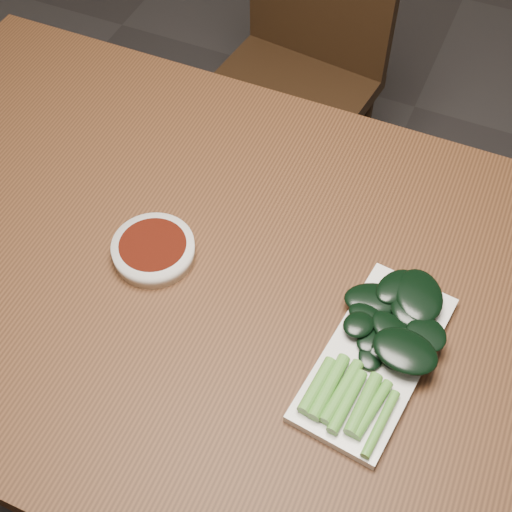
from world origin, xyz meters
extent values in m
plane|color=#2F2D2D|center=(0.00, 0.00, 0.00)|extent=(6.00, 6.00, 0.00)
cube|color=#442613|center=(0.00, 0.00, 0.73)|extent=(1.40, 0.80, 0.04)
cylinder|color=#442613|center=(-0.64, 0.34, 0.35)|extent=(0.05, 0.05, 0.71)
cube|color=black|center=(-0.24, 0.73, 0.43)|extent=(0.42, 0.42, 0.04)
cylinder|color=black|center=(-0.41, 0.59, 0.21)|extent=(0.04, 0.04, 0.41)
cylinder|color=black|center=(-0.10, 0.56, 0.21)|extent=(0.04, 0.04, 0.41)
cylinder|color=black|center=(-0.37, 0.91, 0.21)|extent=(0.04, 0.04, 0.41)
cylinder|color=black|center=(-0.06, 0.87, 0.21)|extent=(0.04, 0.04, 0.41)
cylinder|color=silver|center=(-0.15, -0.01, 0.76)|extent=(0.12, 0.12, 0.03)
cylinder|color=#3E0E05|center=(-0.15, -0.01, 0.78)|extent=(0.10, 0.10, 0.00)
cube|color=silver|center=(0.20, -0.05, 0.76)|extent=(0.16, 0.29, 0.01)
cylinder|color=#539633|center=(0.15, -0.12, 0.77)|extent=(0.03, 0.08, 0.02)
cylinder|color=#539633|center=(0.16, -0.12, 0.77)|extent=(0.03, 0.10, 0.02)
cylinder|color=#539633|center=(0.18, -0.12, 0.77)|extent=(0.03, 0.10, 0.02)
cylinder|color=#539633|center=(0.19, -0.13, 0.77)|extent=(0.02, 0.09, 0.02)
cylinder|color=#539633|center=(0.21, -0.12, 0.77)|extent=(0.02, 0.09, 0.02)
cylinder|color=#539633|center=(0.22, -0.13, 0.77)|extent=(0.03, 0.09, 0.01)
cylinder|color=#539633|center=(0.24, -0.14, 0.77)|extent=(0.02, 0.10, 0.01)
ellipsoid|color=black|center=(0.17, -0.02, 0.78)|extent=(0.05, 0.06, 0.01)
ellipsoid|color=black|center=(0.19, -0.03, 0.77)|extent=(0.05, 0.06, 0.01)
ellipsoid|color=black|center=(0.17, 0.00, 0.78)|extent=(0.05, 0.04, 0.01)
ellipsoid|color=black|center=(0.23, 0.00, 0.77)|extent=(0.05, 0.04, 0.01)
ellipsoid|color=black|center=(0.22, -0.03, 0.77)|extent=(0.10, 0.09, 0.01)
ellipsoid|color=black|center=(0.23, 0.03, 0.78)|extent=(0.09, 0.09, 0.01)
ellipsoid|color=black|center=(0.23, 0.05, 0.78)|extent=(0.10, 0.11, 0.01)
ellipsoid|color=black|center=(0.19, 0.06, 0.78)|extent=(0.07, 0.08, 0.01)
ellipsoid|color=black|center=(0.18, 0.02, 0.77)|extent=(0.05, 0.06, 0.01)
ellipsoid|color=black|center=(0.25, -0.01, 0.78)|extent=(0.06, 0.06, 0.01)
ellipsoid|color=black|center=(0.24, -0.04, 0.77)|extent=(0.04, 0.06, 0.01)
ellipsoid|color=black|center=(0.25, 0.00, 0.78)|extent=(0.08, 0.08, 0.01)
ellipsoid|color=black|center=(0.21, -0.02, 0.78)|extent=(0.09, 0.08, 0.01)
ellipsoid|color=black|center=(0.17, 0.03, 0.77)|extent=(0.10, 0.08, 0.01)
ellipsoid|color=black|center=(0.24, -0.04, 0.79)|extent=(0.09, 0.07, 0.01)
ellipsoid|color=black|center=(0.20, -0.05, 0.77)|extent=(0.04, 0.05, 0.01)
ellipsoid|color=black|center=(0.23, -0.05, 0.77)|extent=(0.04, 0.04, 0.01)
ellipsoid|color=black|center=(0.19, -0.05, 0.77)|extent=(0.04, 0.04, 0.01)
ellipsoid|color=black|center=(0.23, -0.05, 0.77)|extent=(0.05, 0.05, 0.01)
camera|label=1|loc=(0.24, -0.53, 1.59)|focal=50.00mm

